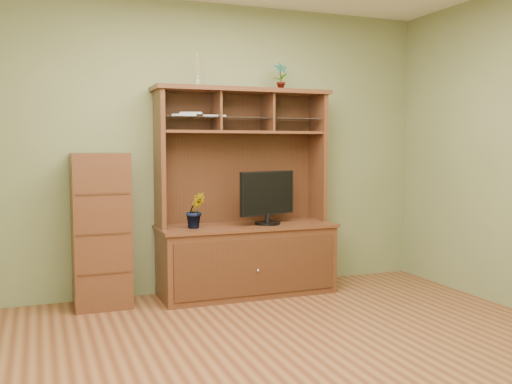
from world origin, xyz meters
TOP-DOWN VIEW (x-y plane):
  - room at (0.00, 0.00)m, footprint 4.54×4.04m
  - media_hutch at (0.31, 1.73)m, footprint 1.66×0.61m
  - monitor at (0.49, 1.65)m, footprint 0.60×0.25m
  - orchid_plant at (-0.19, 1.65)m, footprint 0.19×0.16m
  - top_plant at (0.69, 1.80)m, footprint 0.14×0.09m
  - reed_diffuser at (-0.12, 1.80)m, footprint 0.06×0.06m
  - magazines at (-0.14, 1.81)m, footprint 0.52×0.21m
  - side_cabinet at (-0.99, 1.77)m, footprint 0.47×0.43m

SIDE VIEW (x-z plane):
  - media_hutch at x=0.31m, z-range -0.43..1.47m
  - side_cabinet at x=-0.99m, z-range 0.00..1.31m
  - orchid_plant at x=-0.19m, z-range 0.65..0.97m
  - monitor at x=0.49m, z-range 0.66..1.16m
  - room at x=0.00m, z-range -0.02..2.72m
  - magazines at x=-0.14m, z-range 1.63..1.67m
  - reed_diffuser at x=-0.12m, z-range 1.87..2.18m
  - top_plant at x=0.69m, z-range 1.90..2.16m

